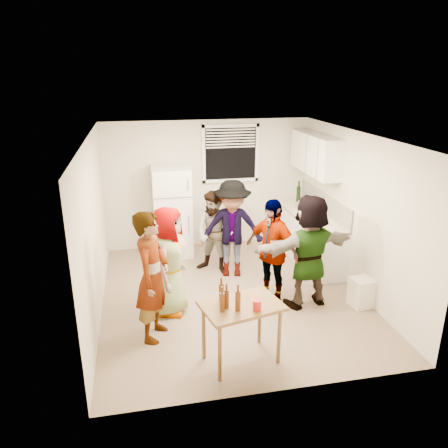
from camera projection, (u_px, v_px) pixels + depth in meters
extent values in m
cube|color=white|center=(172.00, 212.00, 8.25)|extent=(0.70, 0.70, 1.70)
cube|color=white|center=(307.00, 237.00, 8.17)|extent=(0.60, 2.20, 0.86)
cube|color=beige|center=(309.00, 214.00, 8.02)|extent=(0.64, 2.22, 0.04)
cube|color=beige|center=(324.00, 203.00, 8.01)|extent=(0.03, 2.20, 0.36)
cube|color=white|center=(315.00, 154.00, 7.88)|extent=(0.34, 1.60, 0.70)
cylinder|color=white|center=(307.00, 212.00, 8.08)|extent=(0.13, 0.13, 0.28)
cylinder|color=black|center=(298.00, 202.00, 8.68)|extent=(0.08, 0.08, 0.32)
cylinder|color=#47230C|center=(312.00, 220.00, 7.65)|extent=(0.06, 0.06, 0.23)
cylinder|color=blue|center=(314.00, 227.00, 7.29)|extent=(0.09, 0.09, 0.11)
cube|color=tan|center=(315.00, 204.00, 8.29)|extent=(0.02, 0.18, 0.15)
cube|color=white|center=(362.00, 291.00, 6.54)|extent=(0.35, 0.35, 0.44)
cylinder|color=#47230C|center=(238.00, 310.00, 4.99)|extent=(0.06, 0.06, 0.24)
cylinder|color=#A11713|center=(257.00, 310.00, 4.99)|extent=(0.10, 0.10, 0.13)
imported|color=#9A9A9A|center=(171.00, 311.00, 6.48)|extent=(1.79, 1.33, 0.51)
imported|color=#141933|center=(156.00, 335.00, 5.87)|extent=(1.87, 1.26, 0.42)
imported|color=#503421|center=(215.00, 271.00, 7.75)|extent=(1.43, 1.61, 0.55)
imported|color=#3C3C41|center=(232.00, 274.00, 7.64)|extent=(1.44, 1.89, 0.63)
imported|color=black|center=(269.00, 298.00, 6.84)|extent=(1.87, 1.70, 0.40)
imported|color=#F39054|center=(305.00, 303.00, 6.69)|extent=(1.89, 1.99, 0.51)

